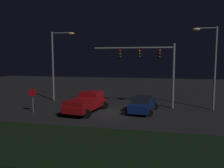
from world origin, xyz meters
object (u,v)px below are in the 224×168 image
object	(u,v)px
traffic_signal_gantry	(149,60)
street_lamp_left	(57,57)
pickup_truck	(87,102)
stop_sign	(33,96)
car_sedan	(143,104)
street_lamp_right	(211,58)

from	to	relation	value
traffic_signal_gantry	street_lamp_left	xyz separation A→B (m)	(-10.85, 1.61, 0.25)
pickup_truck	stop_sign	bearing A→B (deg)	112.21
pickup_truck	street_lamp_left	size ratio (longest dim) A/B	0.69
pickup_truck	street_lamp_left	world-z (taller)	street_lamp_left
car_sedan	street_lamp_left	world-z (taller)	street_lamp_left
street_lamp_left	street_lamp_right	distance (m)	16.81
car_sedan	street_lamp_left	size ratio (longest dim) A/B	0.56
car_sedan	traffic_signal_gantry	size ratio (longest dim) A/B	0.55
pickup_truck	street_lamp_right	bearing A→B (deg)	-63.98
traffic_signal_gantry	stop_sign	bearing A→B (deg)	-155.21
traffic_signal_gantry	street_lamp_right	world-z (taller)	street_lamp_right
pickup_truck	traffic_signal_gantry	bearing A→B (deg)	-49.03
car_sedan	stop_sign	size ratio (longest dim) A/B	2.06
pickup_truck	car_sedan	bearing A→B (deg)	-70.15
car_sedan	street_lamp_right	bearing A→B (deg)	-59.65
street_lamp_left	stop_sign	size ratio (longest dim) A/B	3.65
pickup_truck	traffic_signal_gantry	distance (m)	7.60
pickup_truck	street_lamp_left	bearing A→B (deg)	54.21
stop_sign	pickup_truck	bearing A→B (deg)	14.18
car_sedan	stop_sign	xyz separation A→B (m)	(-9.99, -2.30, 0.82)
car_sedan	pickup_truck	bearing A→B (deg)	109.42
pickup_truck	stop_sign	size ratio (longest dim) A/B	2.52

